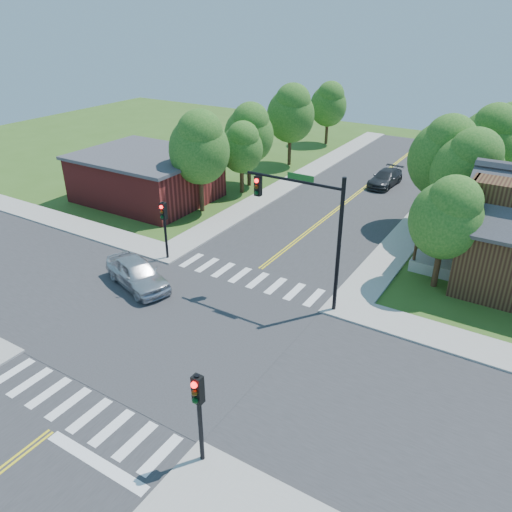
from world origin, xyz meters
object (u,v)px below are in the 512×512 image
Objects in this scene: signal_mast_ne at (309,218)px; car_dgrey at (385,179)px; signal_pole_se at (198,403)px; signal_pole_nw at (164,220)px; car_silver at (137,274)px.

car_dgrey is at bearing 97.23° from signal_mast_ne.
signal_pole_se is (1.69, -11.21, -2.19)m from signal_mast_ne.
signal_pole_nw is 0.73× the size of car_silver.
signal_pole_nw is 0.80× the size of car_dgrey.
car_dgrey is (-2.64, 20.84, -4.18)m from signal_mast_ne.
car_silver is (-10.39, 7.79, -1.84)m from signal_pole_se.
car_dgrey is at bearing 97.69° from signal_pole_se.
signal_pole_se is at bearing -45.00° from signal_pole_nw.
car_silver is at bearing -100.87° from car_dgrey.
signal_pole_se is 0.80× the size of car_dgrey.
signal_pole_se is 0.73× the size of car_silver.
signal_pole_nw is at bearing 135.00° from signal_pole_se.
signal_pole_se is at bearing -108.31° from car_silver.
signal_pole_nw is at bearing 31.92° from car_silver.
signal_mast_ne is at bearing 0.07° from signal_pole_nw.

